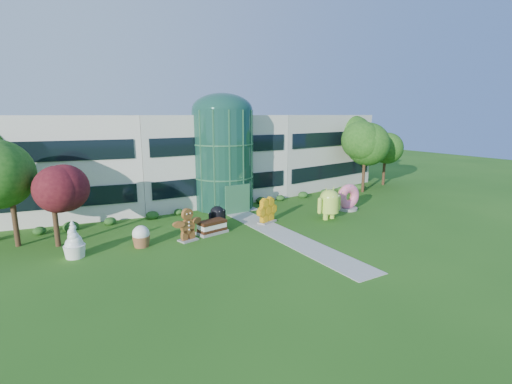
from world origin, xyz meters
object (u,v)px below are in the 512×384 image
android_green (329,202)px  gingerbread (188,224)px  android_black (217,215)px  donut (348,197)px

android_green → gingerbread: bearing=173.1°
android_green → android_black: (-9.86, 2.84, -0.53)m
android_green → android_black: android_green is taller
android_green → donut: android_green is taller
android_green → gingerbread: android_green is taller
donut → android_green: bearing=-153.7°
donut → gingerbread: donut is taller
android_black → donut: donut is taller
android_green → donut: 4.17m
android_black → gingerbread: bearing=-167.0°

